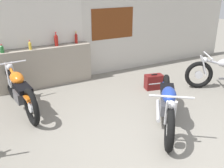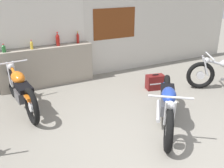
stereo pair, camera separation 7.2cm
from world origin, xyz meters
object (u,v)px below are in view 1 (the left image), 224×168
at_px(motorcycle_orange, 20,91).
at_px(hard_case_darkred, 154,82).
at_px(bottle_leftmost, 2,49).
at_px(bottle_left_center, 30,45).
at_px(bottle_center, 56,40).
at_px(bottle_right_center, 76,38).
at_px(motorcycle_blue, 167,104).

relative_size(motorcycle_orange, hard_case_darkred, 4.48).
relative_size(bottle_leftmost, hard_case_darkred, 0.40).
xyz_separation_m(bottle_left_center, bottle_center, (0.61, 0.06, 0.05)).
distance_m(bottle_right_center, motorcycle_blue, 2.93).
distance_m(bottle_leftmost, motorcycle_orange, 1.16).
relative_size(bottle_center, motorcycle_blue, 0.18).
xyz_separation_m(bottle_leftmost, bottle_right_center, (1.68, 0.07, 0.05)).
distance_m(bottle_leftmost, bottle_right_center, 1.68).
bearing_deg(bottle_center, bottle_left_center, -174.58).
distance_m(bottle_left_center, motorcycle_orange, 1.24).
xyz_separation_m(bottle_leftmost, motorcycle_blue, (2.20, -2.74, -0.60)).
xyz_separation_m(bottle_leftmost, bottle_center, (1.18, 0.04, 0.06)).
distance_m(motorcycle_orange, hard_case_darkred, 2.90).
bearing_deg(bottle_leftmost, bottle_center, 2.09).
relative_size(bottle_center, hard_case_darkred, 0.72).
xyz_separation_m(bottle_center, motorcycle_orange, (-1.07, -1.03, -0.66)).
relative_size(bottle_leftmost, bottle_left_center, 0.85).
bearing_deg(bottle_leftmost, motorcycle_orange, -83.58).
height_order(bottle_center, motorcycle_blue, bottle_center).
relative_size(bottle_left_center, motorcycle_orange, 0.11).
bearing_deg(motorcycle_orange, bottle_center, 43.81).
relative_size(bottle_center, motorcycle_orange, 0.16).
height_order(motorcycle_blue, hard_case_darkred, motorcycle_blue).
height_order(bottle_center, bottle_right_center, bottle_center).
xyz_separation_m(bottle_left_center, motorcycle_orange, (-0.46, -0.97, -0.61)).
distance_m(bottle_leftmost, motorcycle_blue, 3.57).
xyz_separation_m(bottle_right_center, motorcycle_orange, (-1.57, -1.06, -0.64)).
bearing_deg(motorcycle_blue, bottle_leftmost, 128.72).
height_order(bottle_left_center, hard_case_darkred, bottle_left_center).
bearing_deg(bottle_leftmost, motorcycle_blue, -51.28).
bearing_deg(bottle_right_center, bottle_leftmost, -177.59).
bearing_deg(bottle_center, motorcycle_blue, -69.97).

